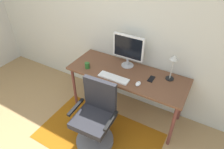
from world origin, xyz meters
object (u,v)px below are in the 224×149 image
cell_phone (151,79)px  desk (127,77)px  desk_lamp (173,63)px  office_chair (96,120)px  monitor (128,49)px  coffee_cup (87,66)px  keyboard (114,78)px  computer_mouse (138,84)px

cell_phone → desk: bearing=-172.9°
desk_lamp → office_chair: bearing=-128.5°
desk → desk_lamp: 0.66m
desk → cell_phone: (0.34, 0.04, 0.08)m
desk → monitor: size_ratio=3.50×
desk → coffee_cup: 0.59m
monitor → coffee_cup: size_ratio=5.54×
coffee_cup → keyboard: bearing=-3.3°
monitor → office_chair: (-0.03, -0.84, -0.65)m
monitor → coffee_cup: bearing=-143.9°
keyboard → desk_lamp: 0.79m
keyboard → computer_mouse: (0.34, 0.04, 0.01)m
monitor → cell_phone: bearing=-18.1°
keyboard → computer_mouse: computer_mouse is taller
computer_mouse → coffee_cup: coffee_cup is taller
desk → office_chair: office_chair is taller
computer_mouse → desk: bearing=146.0°
monitor → coffee_cup: (-0.47, -0.34, -0.24)m
cell_phone → office_chair: (-0.45, -0.70, -0.37)m
computer_mouse → desk_lamp: (0.32, 0.32, 0.24)m
desk → cell_phone: size_ratio=11.98×
monitor → coffee_cup: monitor is taller
coffee_cup → office_chair: size_ratio=0.09×
cell_phone → coffee_cup: bearing=-166.0°
monitor → desk_lamp: size_ratio=1.32×
desk → desk_lamp: size_ratio=4.60×
desk → monitor: bearing=115.3°
desk → cell_phone: cell_phone is taller
desk_lamp → keyboard: bearing=-151.4°
office_chair → desk_lamp: bearing=48.2°
computer_mouse → desk_lamp: size_ratio=0.29×
desk → office_chair: size_ratio=1.80×
desk → office_chair: bearing=-99.2°
computer_mouse → desk_lamp: 0.51m
coffee_cup → office_chair: bearing=-47.9°
coffee_cup → cell_phone: bearing=12.9°
desk → cell_phone: bearing=6.0°
computer_mouse → cell_phone: bearing=61.1°
keyboard → coffee_cup: bearing=176.7°
office_chair → coffee_cup: bearing=128.8°
keyboard → computer_mouse: 0.34m
coffee_cup → office_chair: (0.45, -0.49, -0.41)m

